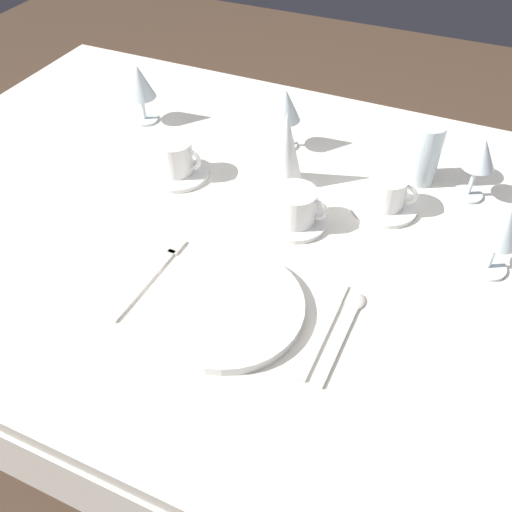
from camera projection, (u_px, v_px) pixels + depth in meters
ground_plane at (277, 419)px, 1.57m from camera, size 6.00×6.00×0.00m
dining_table at (285, 258)px, 1.11m from camera, size 1.80×1.11×0.74m
dinner_plate at (227, 307)px, 0.90m from camera, size 0.26×0.26×0.02m
fork_outer at (153, 274)px, 0.96m from camera, size 0.03×0.22×0.00m
dinner_knife at (323, 331)px, 0.87m from camera, size 0.02×0.21×0.00m
spoon_soup at (346, 325)px, 0.88m from camera, size 0.03×0.21×0.01m
saucer_left at (384, 206)px, 1.09m from camera, size 0.14×0.14×0.01m
coffee_cup_left at (388, 191)px, 1.07m from camera, size 0.10×0.08×0.06m
saucer_right at (177, 172)px, 1.18m from camera, size 0.14×0.14×0.01m
coffee_cup_right at (176, 157)px, 1.15m from camera, size 0.10×0.08×0.07m
saucer_far at (294, 220)px, 1.06m from camera, size 0.13×0.13×0.01m
coffee_cup_far at (296, 205)px, 1.03m from camera, size 0.11×0.08×0.07m
wine_glass_centre at (139, 84)px, 1.28m from camera, size 0.07×0.07×0.14m
wine_glass_left at (504, 228)px, 0.90m from camera, size 0.07×0.07×0.15m
wine_glass_right at (286, 108)px, 1.19m from camera, size 0.07×0.07×0.14m
wine_glass_far at (480, 157)px, 1.06m from camera, size 0.07×0.07×0.14m
drink_tumbler at (423, 153)px, 1.12m from camera, size 0.07×0.07×0.13m
napkin_folded at (286, 149)px, 1.10m from camera, size 0.08×0.08×0.17m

